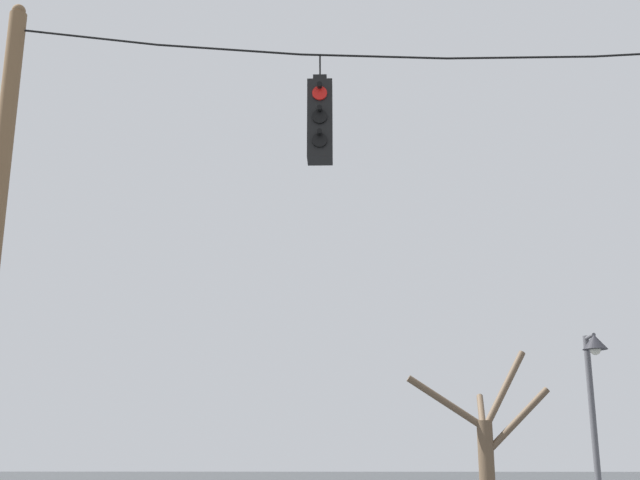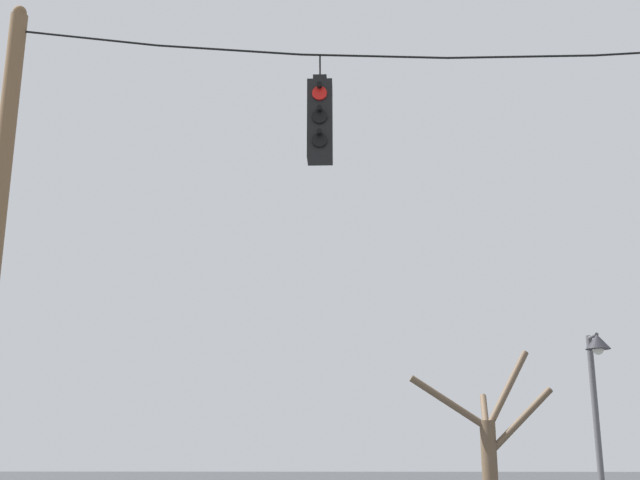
# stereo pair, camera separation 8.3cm
# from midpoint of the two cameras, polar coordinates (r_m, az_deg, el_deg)

# --- Properties ---
(span_wire) EXTENTS (14.20, 0.03, 0.57)m
(span_wire) POSITION_cam_midpoint_polar(r_m,az_deg,el_deg) (11.77, 14.23, 13.30)
(span_wire) COLOR black
(traffic_light_over_intersection) EXTENTS (0.34, 0.58, 1.57)m
(traffic_light_over_intersection) POSITION_cam_midpoint_polar(r_m,az_deg,el_deg) (11.03, 0.22, 8.48)
(traffic_light_over_intersection) COLOR black
(street_lamp) EXTENTS (0.46, 0.80, 4.05)m
(street_lamp) POSITION_cam_midpoint_polar(r_m,az_deg,el_deg) (16.12, 19.29, -9.88)
(street_lamp) COLOR #515156
(street_lamp) RESTS_ON ground_plane
(bare_tree) EXTENTS (2.97, 1.97, 3.99)m
(bare_tree) POSITION_cam_midpoint_polar(r_m,az_deg,el_deg) (17.31, 12.17, -14.70)
(bare_tree) COLOR brown
(bare_tree) RESTS_ON ground_plane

